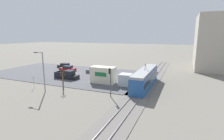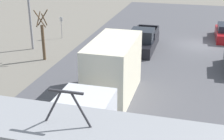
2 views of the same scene
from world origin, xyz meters
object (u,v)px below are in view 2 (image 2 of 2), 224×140
object	(u,v)px
box_truck	(108,79)
street_tree	(43,38)
street_lamp_near_crossing	(30,0)
no_parking_sign	(61,25)
pickup_truck	(143,41)

from	to	relation	value
box_truck	street_tree	size ratio (longest dim) A/B	2.19
street_lamp_near_crossing	street_tree	bearing A→B (deg)	132.21
no_parking_sign	box_truck	bearing A→B (deg)	123.66
box_truck	no_parking_sign	world-z (taller)	box_truck
no_parking_sign	pickup_truck	bearing A→B (deg)	169.06
box_truck	pickup_truck	distance (m)	10.71
pickup_truck	no_parking_sign	size ratio (longest dim) A/B	2.74
no_parking_sign	street_tree	bearing A→B (deg)	100.58
box_truck	no_parking_sign	size ratio (longest dim) A/B	4.18
no_parking_sign	street_lamp_near_crossing	bearing A→B (deg)	72.82
street_tree	street_lamp_near_crossing	world-z (taller)	street_lamp_near_crossing
pickup_truck	street_lamp_near_crossing	world-z (taller)	street_lamp_near_crossing
street_tree	street_lamp_near_crossing	distance (m)	4.14
pickup_truck	no_parking_sign	xyz separation A→B (m)	(8.38, -1.62, 0.49)
box_truck	street_lamp_near_crossing	size ratio (longest dim) A/B	1.22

